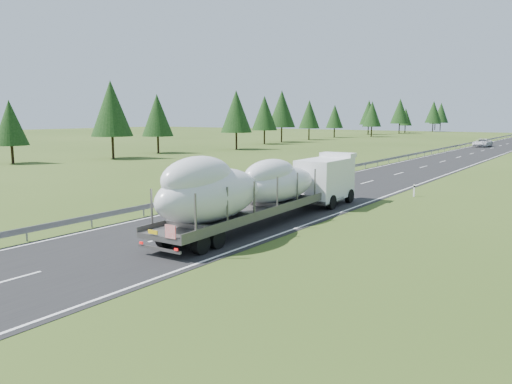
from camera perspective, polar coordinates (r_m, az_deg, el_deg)
The scene contains 6 objects.
ground at distance 22.27m, azimuth -26.72°, elevation -9.13°, with size 400.00×400.00×0.00m, color #324517.
road_surface at distance 111.53m, azimuth 25.47°, elevation 4.59°, with size 10.00×400.00×0.02m, color black.
guardrail at distance 112.46m, azimuth 22.81°, elevation 5.08°, with size 0.10×400.00×0.76m.
tree_line_left at distance 125.16m, azimuth 5.16°, elevation 9.06°, with size 15.59×252.48×12.64m.
boat_truck at distance 29.62m, azimuth 0.67°, elevation 0.67°, with size 3.42×19.83×4.51m.
distant_van at distance 113.87m, azimuth 24.45°, elevation 5.14°, with size 2.80×6.08×1.69m, color silver.
Camera 1 is at (18.96, -9.71, 6.48)m, focal length 35.00 mm.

